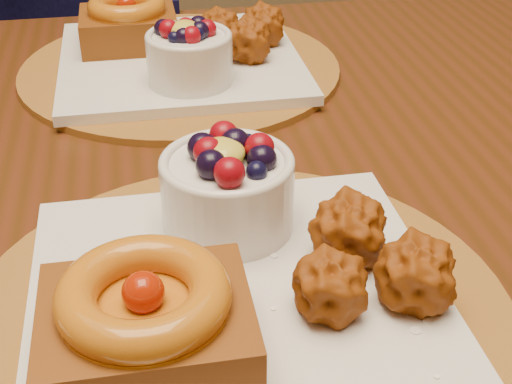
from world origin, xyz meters
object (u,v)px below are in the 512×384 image
(dining_table, at_px, (205,228))
(place_setting_far, at_px, (177,52))
(place_setting_near, at_px, (231,279))
(chair_far, at_px, (37,56))

(dining_table, distance_m, place_setting_far, 0.24)
(dining_table, relative_size, place_setting_near, 4.21)
(dining_table, height_order, chair_far, chair_far)
(place_setting_near, relative_size, chair_far, 0.39)
(dining_table, bearing_deg, place_setting_far, 90.83)
(place_setting_far, xyz_separation_m, chair_far, (-0.25, 0.64, -0.24))
(dining_table, relative_size, chair_far, 1.62)
(place_setting_near, distance_m, chair_far, 1.12)
(place_setting_near, bearing_deg, place_setting_far, 89.90)
(place_setting_near, distance_m, place_setting_far, 0.43)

